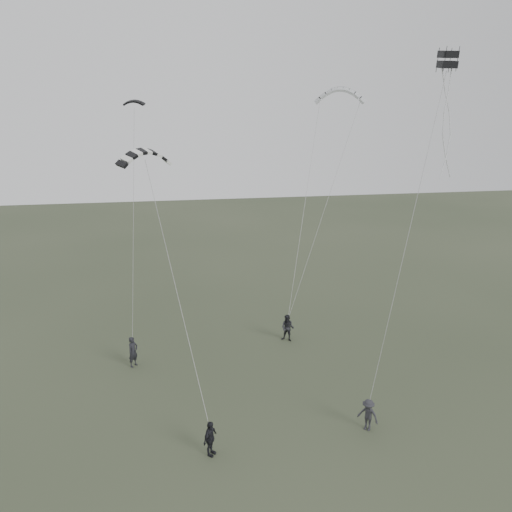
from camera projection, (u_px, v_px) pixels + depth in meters
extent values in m
plane|color=#333B28|center=(248.00, 426.00, 24.32)|extent=(140.00, 140.00, 0.00)
imported|color=black|center=(133.00, 352.00, 29.98)|extent=(0.80, 0.81, 1.88)
imported|color=black|center=(288.00, 328.00, 33.43)|extent=(1.12, 1.06, 1.83)
imported|color=black|center=(210.00, 439.00, 22.05)|extent=(0.91, 1.03, 1.67)
imported|color=#27262B|center=(368.00, 415.00, 23.86)|extent=(1.15, 1.17, 1.61)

